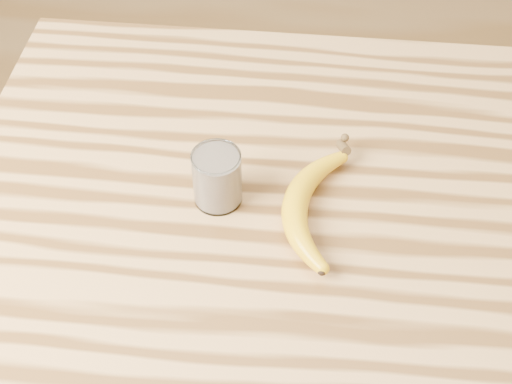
# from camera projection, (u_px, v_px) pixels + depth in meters

# --- Properties ---
(table) EXTENTS (1.20, 0.80, 0.90)m
(table) POSITION_uv_depth(u_px,v_px,m) (328.00, 239.00, 1.22)
(table) COLOR #B48249
(table) RESTS_ON ground
(smoothie_glass) EXTENTS (0.07, 0.07, 0.09)m
(smoothie_glass) POSITION_uv_depth(u_px,v_px,m) (217.00, 178.00, 1.07)
(smoothie_glass) COLOR white
(smoothie_glass) RESTS_ON table
(banana) EXTENTS (0.15, 0.34, 0.04)m
(banana) POSITION_uv_depth(u_px,v_px,m) (295.00, 203.00, 1.07)
(banana) COLOR #DBA20D
(banana) RESTS_ON table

